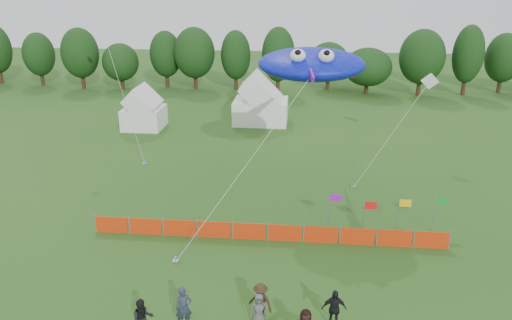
# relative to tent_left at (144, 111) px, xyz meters

# --- Properties ---
(treeline) EXTENTS (104.57, 8.78, 8.36)m
(treeline) POSITION_rel_tent_left_xyz_m (14.63, 17.24, 2.52)
(treeline) COLOR #382314
(treeline) RESTS_ON ground
(tent_left) EXTENTS (3.74, 3.74, 3.30)m
(tent_left) POSITION_rel_tent_left_xyz_m (0.00, 0.00, 0.00)
(tent_left) COLOR white
(tent_left) RESTS_ON ground
(tent_right) EXTENTS (5.39, 4.31, 3.81)m
(tent_right) POSITION_rel_tent_left_xyz_m (11.08, 2.96, 0.26)
(tent_right) COLOR white
(tent_right) RESTS_ON ground
(barrier_fence) EXTENTS (19.90, 0.06, 1.00)m
(barrier_fence) POSITION_rel_tent_left_xyz_m (13.53, -20.65, -1.17)
(barrier_fence) COLOR red
(barrier_fence) RESTS_ON ground
(flag_row) EXTENTS (6.73, 0.38, 2.18)m
(flag_row) POSITION_rel_tent_left_xyz_m (20.19, -18.74, -0.29)
(flag_row) COLOR gray
(flag_row) RESTS_ON ground
(spectator_a) EXTENTS (0.80, 0.66, 1.89)m
(spectator_a) POSITION_rel_tent_left_xyz_m (10.62, -28.29, -0.72)
(spectator_a) COLOR #272E42
(spectator_a) RESTS_ON ground
(spectator_b) EXTENTS (1.11, 1.03, 1.82)m
(spectator_b) POSITION_rel_tent_left_xyz_m (9.12, -29.13, -0.76)
(spectator_b) COLOR black
(spectator_b) RESTS_ON ground
(spectator_c) EXTENTS (1.30, 1.09, 1.75)m
(spectator_c) POSITION_rel_tent_left_xyz_m (13.78, -27.47, -0.79)
(spectator_c) COLOR #302213
(spectator_c) RESTS_ON ground
(spectator_d) EXTENTS (1.09, 0.53, 1.80)m
(spectator_d) POSITION_rel_tent_left_xyz_m (16.90, -27.69, -0.77)
(spectator_d) COLOR black
(spectator_d) RESTS_ON ground
(spectator_e) EXTENTS (0.84, 0.65, 1.52)m
(spectator_e) POSITION_rel_tent_left_xyz_m (13.75, -27.88, -0.90)
(spectator_e) COLOR #505156
(spectator_e) RESTS_ON ground
(stingray_kite) EXTENTS (10.24, 17.12, 10.16)m
(stingray_kite) POSITION_rel_tent_left_xyz_m (15.76, -14.57, 7.30)
(stingray_kite) COLOR #0F1DD9
(stingray_kite) RESTS_ON ground
(small_kite_white) EXTENTS (6.91, 7.45, 6.90)m
(small_kite_white) POSITION_rel_tent_left_xyz_m (23.63, -7.29, 3.05)
(small_kite_white) COLOR white
(small_kite_white) RESTS_ON ground
(small_kite_dark) EXTENTS (6.45, 6.18, 15.42)m
(small_kite_dark) POSITION_rel_tent_left_xyz_m (-0.34, -6.32, 6.90)
(small_kite_dark) COLOR black
(small_kite_dark) RESTS_ON ground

